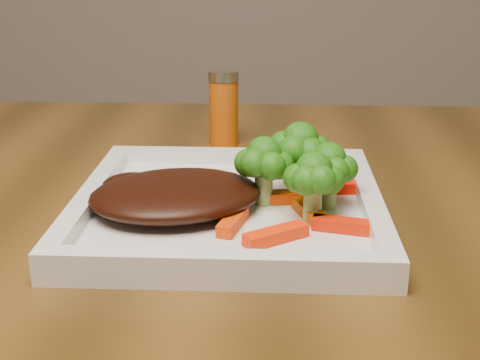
{
  "coord_description": "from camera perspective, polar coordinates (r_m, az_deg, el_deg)",
  "views": [
    {
      "loc": [
        0.23,
        -0.39,
        0.99
      ],
      "look_at": [
        0.2,
        0.17,
        0.79
      ],
      "focal_mm": 50.0,
      "sensor_mm": 36.0,
      "label": 1
    }
  ],
  "objects": [
    {
      "name": "broccoli_0",
      "position": [
        0.62,
        5.12,
        1.92
      ],
      "size": [
        0.07,
        0.07,
        0.07
      ],
      "primitive_type": null,
      "rotation": [
        0.0,
        0.0,
        -0.02
      ],
      "color": "#387914",
      "rests_on": "plate"
    },
    {
      "name": "plate",
      "position": [
        0.6,
        -0.95,
        -2.75
      ],
      "size": [
        0.27,
        0.27,
        0.01
      ],
      "primitive_type": "cube",
      "color": "white",
      "rests_on": "dining_table"
    },
    {
      "name": "steak",
      "position": [
        0.59,
        -5.5,
        -1.25
      ],
      "size": [
        0.18,
        0.16,
        0.03
      ],
      "primitive_type": "ellipsoid",
      "rotation": [
        0.0,
        0.0,
        0.31
      ],
      "color": "black",
      "rests_on": "plate"
    },
    {
      "name": "broccoli_2",
      "position": [
        0.56,
        6.26,
        -0.63
      ],
      "size": [
        0.07,
        0.07,
        0.06
      ],
      "primitive_type": null,
      "rotation": [
        0.0,
        0.0,
        -0.27
      ],
      "color": "#286E12",
      "rests_on": "plate"
    },
    {
      "name": "carrot_2",
      "position": [
        0.56,
        -0.61,
        -3.56
      ],
      "size": [
        0.03,
        0.05,
        0.01
      ],
      "primitive_type": "cube",
      "rotation": [
        0.0,
        0.0,
        1.32
      ],
      "color": "#E83903",
      "rests_on": "plate"
    },
    {
      "name": "carrot_3",
      "position": [
        0.64,
        8.41,
        -0.56
      ],
      "size": [
        0.06,
        0.02,
        0.01
      ],
      "primitive_type": "cube",
      "rotation": [
        0.0,
        0.0,
        0.03
      ],
      "color": "#FF1404",
      "rests_on": "plate"
    },
    {
      "name": "broccoli_3",
      "position": [
        0.6,
        2.05,
        0.75
      ],
      "size": [
        0.06,
        0.06,
        0.06
      ],
      "primitive_type": null,
      "rotation": [
        0.0,
        0.0,
        -0.11
      ],
      "color": "#105E0F",
      "rests_on": "plate"
    },
    {
      "name": "carrot_6",
      "position": [
        0.61,
        4.34,
        -1.43
      ],
      "size": [
        0.06,
        0.02,
        0.01
      ],
      "primitive_type": "cube",
      "rotation": [
        0.0,
        0.0,
        0.11
      ],
      "color": "#E94003",
      "rests_on": "plate"
    },
    {
      "name": "broccoli_1",
      "position": [
        0.59,
        7.58,
        0.61
      ],
      "size": [
        0.07,
        0.07,
        0.06
      ],
      "primitive_type": null,
      "rotation": [
        0.0,
        0.0,
        -0.34
      ],
      "color": "#2A7012",
      "rests_on": "plate"
    },
    {
      "name": "carrot_1",
      "position": [
        0.55,
        8.9,
        -3.83
      ],
      "size": [
        0.05,
        0.03,
        0.01
      ],
      "primitive_type": "cube",
      "rotation": [
        0.0,
        0.0,
        -0.23
      ],
      "color": "red",
      "rests_on": "plate"
    },
    {
      "name": "carrot_5",
      "position": [
        0.58,
        5.86,
        -2.63
      ],
      "size": [
        0.03,
        0.05,
        0.01
      ],
      "primitive_type": "cube",
      "rotation": [
        0.0,
        0.0,
        -1.23
      ],
      "color": "#CA4803",
      "rests_on": "plate"
    },
    {
      "name": "carrot_0",
      "position": [
        0.53,
        3.08,
        -4.7
      ],
      "size": [
        0.05,
        0.04,
        0.01
      ],
      "primitive_type": "cube",
      "rotation": [
        0.0,
        0.0,
        0.61
      ],
      "color": "#FF2D04",
      "rests_on": "plate"
    },
    {
      "name": "spice_shaker",
      "position": [
        0.81,
        -1.4,
        6.14
      ],
      "size": [
        0.05,
        0.05,
        0.09
      ],
      "primitive_type": "cylinder",
      "rotation": [
        0.0,
        0.0,
        0.39
      ],
      "color": "#BC500A",
      "rests_on": "dining_table"
    }
  ]
}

